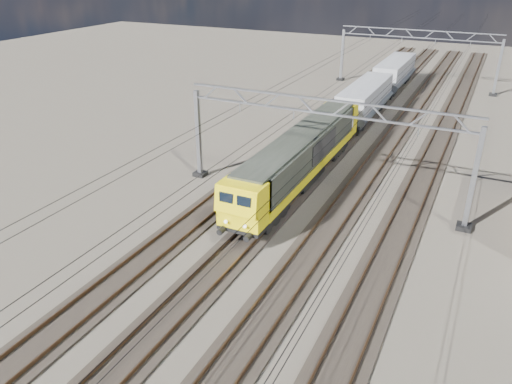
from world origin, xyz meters
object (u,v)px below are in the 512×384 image
at_px(catenary_gantry_mid, 321,146).
at_px(hopper_wagon_mid, 395,72).
at_px(catenary_gantry_far, 416,56).
at_px(hopper_wagon_lead, 365,99).
at_px(locomotive, 302,155).

height_order(catenary_gantry_mid, hopper_wagon_mid, catenary_gantry_mid).
height_order(catenary_gantry_far, hopper_wagon_lead, catenary_gantry_far).
xyz_separation_m(catenary_gantry_far, hopper_wagon_mid, (-2.00, -2.25, -1.67)).
xyz_separation_m(locomotive, hopper_wagon_lead, (-0.00, 17.70, -0.09)).
distance_m(catenary_gantry_mid, catenary_gantry_far, 36.00).
bearing_deg(hopper_wagon_mid, catenary_gantry_mid, -86.61).
height_order(catenary_gantry_mid, catenary_gantry_far, same).
bearing_deg(hopper_wagon_lead, catenary_gantry_mid, -84.16).
bearing_deg(catenary_gantry_far, hopper_wagon_lead, -96.93).
xyz_separation_m(catenary_gantry_mid, locomotive, (-2.00, 1.85, -1.58)).
relative_size(catenary_gantry_mid, hopper_wagon_mid, 1.53).
distance_m(catenary_gantry_mid, hopper_wagon_lead, 19.72).
distance_m(catenary_gantry_mid, locomotive, 3.15).
relative_size(catenary_gantry_mid, hopper_wagon_lead, 1.53).
xyz_separation_m(catenary_gantry_mid, hopper_wagon_lead, (-2.00, 19.55, -1.67)).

